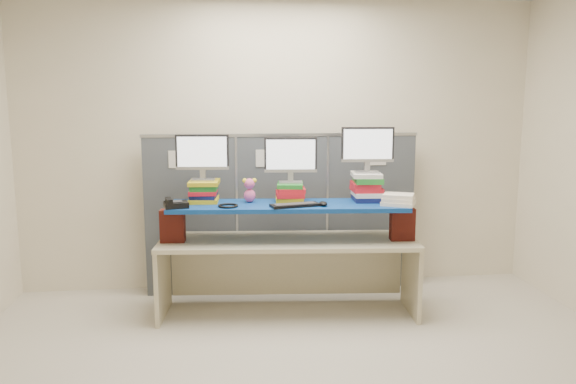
{
  "coord_description": "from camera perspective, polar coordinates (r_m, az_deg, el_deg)",
  "views": [
    {
      "loc": [
        -0.56,
        -3.45,
        1.85
      ],
      "look_at": [
        -0.02,
        1.16,
        1.07
      ],
      "focal_mm": 35.0,
      "sensor_mm": 36.0,
      "label": 1
    }
  ],
  "objects": [
    {
      "name": "headset",
      "position": [
        4.61,
        -6.1,
        -1.4
      ],
      "size": [
        0.2,
        0.2,
        0.02
      ],
      "primitive_type": "torus",
      "rotation": [
        0.0,
        0.0,
        0.26
      ],
      "color": "black",
      "rests_on": "blue_board"
    },
    {
      "name": "book_stack_center",
      "position": [
        4.84,
        0.22,
        -0.02
      ],
      "size": [
        0.27,
        0.31,
        0.16
      ],
      "color": "gold",
      "rests_on": "blue_board"
    },
    {
      "name": "desk_phone",
      "position": [
        4.65,
        -11.39,
        -1.2
      ],
      "size": [
        0.22,
        0.2,
        0.08
      ],
      "rotation": [
        0.0,
        0.0,
        0.22
      ],
      "color": "black",
      "rests_on": "blue_board"
    },
    {
      "name": "binder_stack",
      "position": [
        4.75,
        11.15,
        -0.77
      ],
      "size": [
        0.33,
        0.3,
        0.09
      ],
      "rotation": [
        0.0,
        0.0,
        -0.45
      ],
      "color": "white",
      "rests_on": "blue_board"
    },
    {
      "name": "desk",
      "position": [
        4.83,
        0.0,
        -6.37
      ],
      "size": [
        2.23,
        0.82,
        0.66
      ],
      "rotation": [
        0.0,
        0.0,
        -0.08
      ],
      "color": "#C4BA96",
      "rests_on": "ground"
    },
    {
      "name": "brick_pier_left",
      "position": [
        4.78,
        -11.64,
        -3.39
      ],
      "size": [
        0.21,
        0.13,
        0.27
      ],
      "primitive_type": "cube",
      "rotation": [
        0.0,
        0.0,
        -0.08
      ],
      "color": "maroon",
      "rests_on": "desk"
    },
    {
      "name": "cubicle_partition",
      "position": [
        5.37,
        -0.59,
        -2.13
      ],
      "size": [
        2.6,
        0.06,
        1.53
      ],
      "color": "#3E4449",
      "rests_on": "ground"
    },
    {
      "name": "book_stack_left",
      "position": [
        4.86,
        -8.54,
        0.1
      ],
      "size": [
        0.27,
        0.31,
        0.18
      ],
      "color": "gold",
      "rests_on": "blue_board"
    },
    {
      "name": "keyboard",
      "position": [
        4.6,
        0.73,
        -1.34
      ],
      "size": [
        0.43,
        0.23,
        0.03
      ],
      "rotation": [
        0.0,
        0.0,
        0.23
      ],
      "color": "black",
      "rests_on": "blue_board"
    },
    {
      "name": "mouse",
      "position": [
        4.64,
        3.6,
        -1.18
      ],
      "size": [
        0.09,
        0.13,
        0.04
      ],
      "primitive_type": "ellipsoid",
      "rotation": [
        0.0,
        0.0,
        0.24
      ],
      "color": "black",
      "rests_on": "blue_board"
    },
    {
      "name": "room",
      "position": [
        3.53,
        2.5,
        2.15
      ],
      "size": [
        5.0,
        4.0,
        2.8
      ],
      "color": "beige",
      "rests_on": "ground"
    },
    {
      "name": "book_stack_right",
      "position": [
        4.9,
        8.0,
        0.54
      ],
      "size": [
        0.28,
        0.32,
        0.24
      ],
      "color": "#10184A",
      "rests_on": "blue_board"
    },
    {
      "name": "plush_toy",
      "position": [
        4.79,
        -3.92,
        0.21
      ],
      "size": [
        0.12,
        0.09,
        0.21
      ],
      "rotation": [
        0.0,
        0.0,
        -0.3
      ],
      "color": "#E55795",
      "rests_on": "blue_board"
    },
    {
      "name": "monitor_right",
      "position": [
        4.85,
        8.09,
        4.56
      ],
      "size": [
        0.45,
        0.14,
        0.39
      ],
      "rotation": [
        0.0,
        0.0,
        -0.08
      ],
      "color": "#96969A",
      "rests_on": "book_stack_right"
    },
    {
      "name": "blue_board",
      "position": [
        4.73,
        0.0,
        -1.41
      ],
      "size": [
        2.03,
        0.66,
        0.04
      ],
      "primitive_type": "cube",
      "rotation": [
        0.0,
        0.0,
        -0.08
      ],
      "color": "navy",
      "rests_on": "brick_pier_left"
    },
    {
      "name": "monitor_center",
      "position": [
        4.79,
        0.27,
        3.55
      ],
      "size": [
        0.45,
        0.14,
        0.39
      ],
      "rotation": [
        0.0,
        0.0,
        -0.08
      ],
      "color": "#96969A",
      "rests_on": "book_stack_center"
    },
    {
      "name": "monitor_left",
      "position": [
        4.82,
        -8.7,
        3.79
      ],
      "size": [
        0.45,
        0.14,
        0.39
      ],
      "rotation": [
        0.0,
        0.0,
        -0.08
      ],
      "color": "#96969A",
      "rests_on": "book_stack_left"
    },
    {
      "name": "brick_pier_right",
      "position": [
        4.84,
        11.53,
        -3.22
      ],
      "size": [
        0.21,
        0.13,
        0.27
      ],
      "primitive_type": "cube",
      "rotation": [
        0.0,
        0.0,
        -0.08
      ],
      "color": "maroon",
      "rests_on": "desk"
    }
  ]
}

